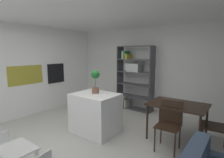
{
  "coord_description": "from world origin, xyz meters",
  "views": [
    {
      "loc": [
        2.56,
        -2.51,
        1.83
      ],
      "look_at": [
        0.19,
        0.65,
        1.24
      ],
      "focal_mm": 28.74,
      "sensor_mm": 36.0,
      "label": 1
    }
  ],
  "objects_px": {
    "kitchen_island": "(96,113)",
    "dining_table": "(177,108)",
    "child_chair_left": "(2,149)",
    "open_bookshelf": "(133,76)",
    "potted_plant_on_island": "(95,79)",
    "dining_chair_window_side": "(221,123)",
    "built_in_oven": "(56,73)",
    "child_table": "(16,155)",
    "dining_chair_near": "(170,120)"
  },
  "relations": [
    {
      "from": "kitchen_island",
      "to": "dining_table",
      "type": "bearing_deg",
      "value": 24.73
    },
    {
      "from": "child_chair_left",
      "to": "open_bookshelf",
      "type": "bearing_deg",
      "value": -0.33
    },
    {
      "from": "potted_plant_on_island",
      "to": "dining_chair_window_side",
      "type": "bearing_deg",
      "value": 15.82
    },
    {
      "from": "open_bookshelf",
      "to": "dining_chair_window_side",
      "type": "distance_m",
      "value": 2.92
    },
    {
      "from": "built_in_oven",
      "to": "child_table",
      "type": "distance_m",
      "value": 3.58
    },
    {
      "from": "potted_plant_on_island",
      "to": "dining_chair_near",
      "type": "xyz_separation_m",
      "value": [
        1.65,
        0.25,
        -0.66
      ]
    },
    {
      "from": "dining_table",
      "to": "dining_chair_near",
      "type": "bearing_deg",
      "value": -90.86
    },
    {
      "from": "open_bookshelf",
      "to": "dining_chair_near",
      "type": "distance_m",
      "value": 2.53
    },
    {
      "from": "dining_table",
      "to": "open_bookshelf",
      "type": "bearing_deg",
      "value": 144.55
    },
    {
      "from": "dining_table",
      "to": "dining_chair_window_side",
      "type": "bearing_deg",
      "value": 0.69
    },
    {
      "from": "potted_plant_on_island",
      "to": "child_chair_left",
      "type": "relative_size",
      "value": 0.94
    },
    {
      "from": "dining_chair_window_side",
      "to": "kitchen_island",
      "type": "bearing_deg",
      "value": -78.04
    },
    {
      "from": "kitchen_island",
      "to": "dining_chair_window_side",
      "type": "distance_m",
      "value": 2.51
    },
    {
      "from": "child_chair_left",
      "to": "dining_table",
      "type": "relative_size",
      "value": 0.5
    },
    {
      "from": "kitchen_island",
      "to": "child_chair_left",
      "type": "relative_size",
      "value": 1.76
    },
    {
      "from": "open_bookshelf",
      "to": "dining_table",
      "type": "height_order",
      "value": "open_bookshelf"
    },
    {
      "from": "potted_plant_on_island",
      "to": "dining_table",
      "type": "bearing_deg",
      "value": 22.4
    },
    {
      "from": "potted_plant_on_island",
      "to": "child_table",
      "type": "distance_m",
      "value": 2.11
    },
    {
      "from": "built_in_oven",
      "to": "open_bookshelf",
      "type": "relative_size",
      "value": 0.3
    },
    {
      "from": "kitchen_island",
      "to": "open_bookshelf",
      "type": "bearing_deg",
      "value": 95.24
    },
    {
      "from": "child_table",
      "to": "dining_chair_near",
      "type": "relative_size",
      "value": 0.57
    },
    {
      "from": "open_bookshelf",
      "to": "child_chair_left",
      "type": "height_order",
      "value": "open_bookshelf"
    },
    {
      "from": "potted_plant_on_island",
      "to": "open_bookshelf",
      "type": "xyz_separation_m",
      "value": [
        -0.14,
        1.96,
        -0.14
      ]
    },
    {
      "from": "dining_chair_near",
      "to": "child_table",
      "type": "bearing_deg",
      "value": -126.65
    },
    {
      "from": "child_table",
      "to": "child_chair_left",
      "type": "height_order",
      "value": "child_chair_left"
    },
    {
      "from": "built_in_oven",
      "to": "child_table",
      "type": "xyz_separation_m",
      "value": [
        2.47,
        -2.48,
        -0.75
      ]
    },
    {
      "from": "built_in_oven",
      "to": "potted_plant_on_island",
      "type": "bearing_deg",
      "value": -13.94
    },
    {
      "from": "child_chair_left",
      "to": "dining_table",
      "type": "height_order",
      "value": "dining_table"
    },
    {
      "from": "built_in_oven",
      "to": "dining_chair_near",
      "type": "xyz_separation_m",
      "value": [
        3.87,
        -0.3,
        -0.6
      ]
    },
    {
      "from": "dining_chair_window_side",
      "to": "dining_table",
      "type": "bearing_deg",
      "value": -94.75
    },
    {
      "from": "child_table",
      "to": "dining_table",
      "type": "bearing_deg",
      "value": 61.68
    },
    {
      "from": "potted_plant_on_island",
      "to": "child_chair_left",
      "type": "bearing_deg",
      "value": -97.17
    },
    {
      "from": "child_table",
      "to": "dining_table",
      "type": "relative_size",
      "value": 0.47
    },
    {
      "from": "potted_plant_on_island",
      "to": "child_chair_left",
      "type": "distance_m",
      "value": 2.14
    },
    {
      "from": "open_bookshelf",
      "to": "dining_chair_window_side",
      "type": "relative_size",
      "value": 2.19
    },
    {
      "from": "child_table",
      "to": "dining_chair_near",
      "type": "bearing_deg",
      "value": 57.26
    },
    {
      "from": "kitchen_island",
      "to": "child_chair_left",
      "type": "height_order",
      "value": "kitchen_island"
    },
    {
      "from": "kitchen_island",
      "to": "dining_chair_near",
      "type": "xyz_separation_m",
      "value": [
        1.6,
        0.31,
        0.1
      ]
    },
    {
      "from": "child_table",
      "to": "dining_chair_window_side",
      "type": "height_order",
      "value": "dining_chair_window_side"
    },
    {
      "from": "child_chair_left",
      "to": "dining_chair_near",
      "type": "xyz_separation_m",
      "value": [
        1.89,
        2.18,
        0.23
      ]
    },
    {
      "from": "kitchen_island",
      "to": "child_chair_left",
      "type": "distance_m",
      "value": 1.9
    },
    {
      "from": "kitchen_island",
      "to": "open_bookshelf",
      "type": "height_order",
      "value": "open_bookshelf"
    },
    {
      "from": "dining_chair_near",
      "to": "potted_plant_on_island",
      "type": "bearing_deg",
      "value": -175.34
    },
    {
      "from": "child_chair_left",
      "to": "dining_chair_near",
      "type": "bearing_deg",
      "value": -39.75
    },
    {
      "from": "kitchen_island",
      "to": "child_table",
      "type": "relative_size",
      "value": 1.9
    },
    {
      "from": "dining_chair_window_side",
      "to": "built_in_oven",
      "type": "bearing_deg",
      "value": -93.74
    },
    {
      "from": "kitchen_island",
      "to": "potted_plant_on_island",
      "type": "bearing_deg",
      "value": 127.97
    },
    {
      "from": "dining_table",
      "to": "kitchen_island",
      "type": "bearing_deg",
      "value": -155.27
    },
    {
      "from": "built_in_oven",
      "to": "open_bookshelf",
      "type": "distance_m",
      "value": 2.52
    },
    {
      "from": "open_bookshelf",
      "to": "dining_table",
      "type": "xyz_separation_m",
      "value": [
        1.79,
        -1.28,
        -0.38
      ]
    }
  ]
}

